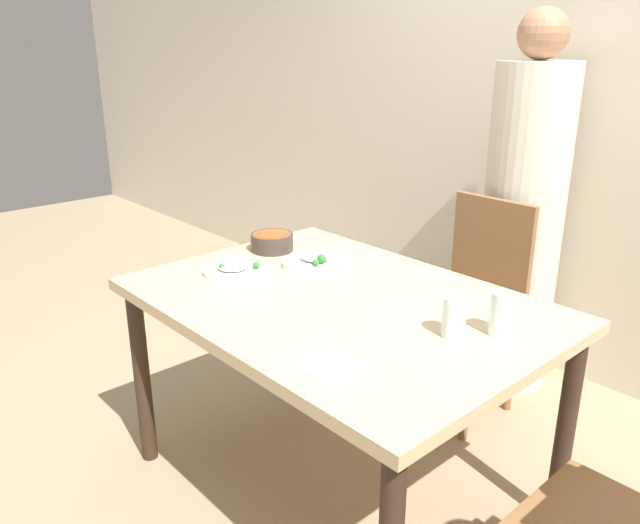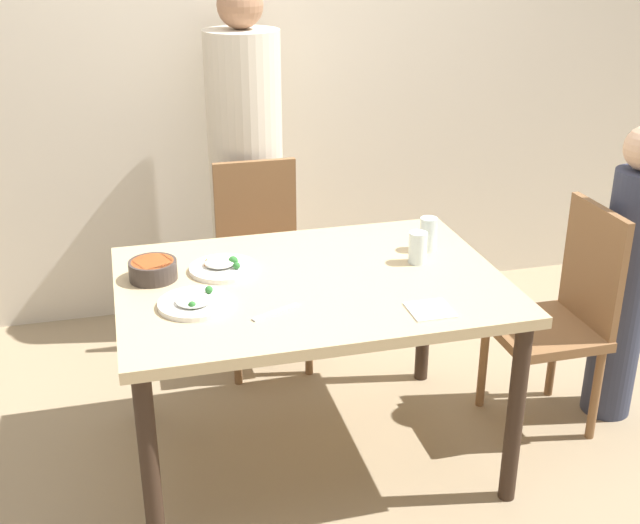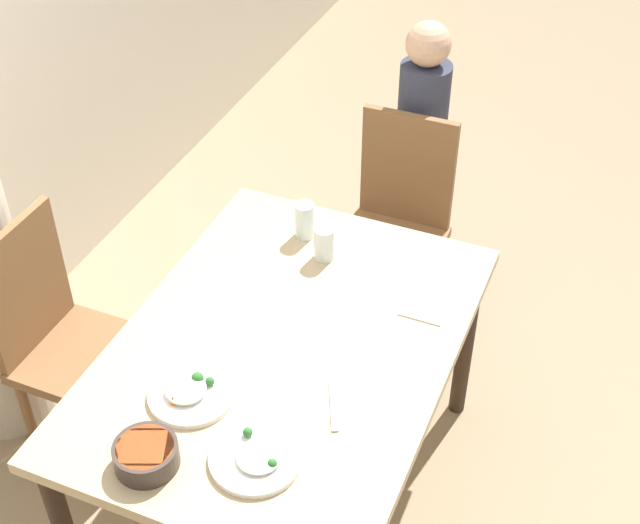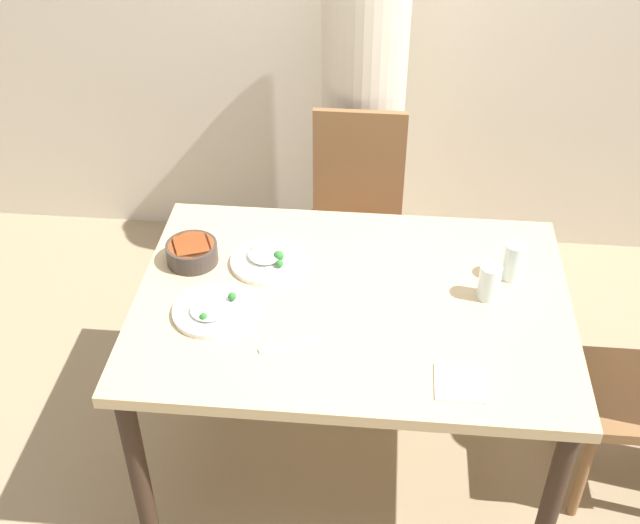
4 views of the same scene
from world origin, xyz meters
TOP-DOWN VIEW (x-y plane):
  - ground_plane at (0.00, 0.00)m, footprint 10.00×10.00m
  - dining_table at (0.00, 0.00)m, footprint 1.37×0.97m
  - chair_adult_spot at (-0.03, 0.83)m, footprint 0.40×0.40m
  - chair_child_spot at (1.03, -0.01)m, footprint 0.40×0.40m
  - person_child at (1.29, -0.01)m, footprint 0.20×0.20m
  - bowl_curry at (-0.54, 0.15)m, footprint 0.17×0.17m
  - plate_rice_adult at (-0.29, 0.16)m, footprint 0.25×0.25m
  - plate_rice_child at (-0.42, -0.11)m, footprint 0.25×0.25m
  - glass_water_tall at (0.51, 0.16)m, footprint 0.07×0.07m
  - glass_water_short at (0.42, 0.05)m, footprint 0.07×0.07m
  - napkin_folded at (0.32, -0.34)m, footprint 0.14×0.14m
  - fork_steel at (-0.18, -0.23)m, footprint 0.17×0.09m

SIDE VIEW (x-z plane):
  - ground_plane at x=0.00m, z-range 0.00..0.00m
  - chair_adult_spot at x=-0.03m, z-range 0.03..0.96m
  - chair_child_spot at x=1.03m, z-range 0.03..0.96m
  - person_child at x=1.29m, z-range -0.02..1.22m
  - dining_table at x=0.00m, z-range 0.30..1.05m
  - napkin_folded at x=0.32m, z-range 0.75..0.76m
  - fork_steel at x=-0.18m, z-range 0.75..0.76m
  - plate_rice_child at x=-0.42m, z-range 0.75..0.79m
  - plate_rice_adult at x=-0.29m, z-range 0.74..0.80m
  - bowl_curry at x=-0.54m, z-range 0.76..0.83m
  - glass_water_short at x=0.42m, z-range 0.75..0.87m
  - glass_water_tall at x=0.51m, z-range 0.75..0.89m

